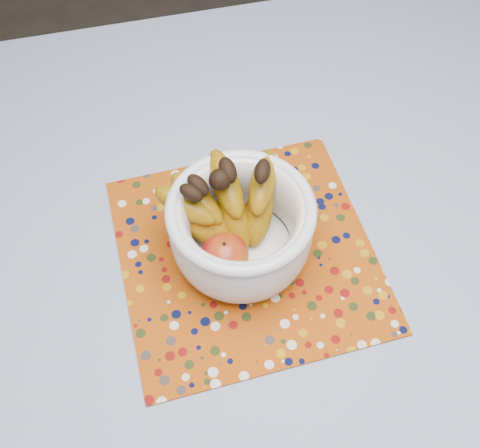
# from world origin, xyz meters

# --- Properties ---
(table) EXTENTS (1.20, 1.20, 0.75)m
(table) POSITION_xyz_m (0.00, 0.00, 0.67)
(table) COLOR brown
(table) RESTS_ON ground
(tablecloth) EXTENTS (1.32, 1.32, 0.01)m
(tablecloth) POSITION_xyz_m (0.00, 0.00, 0.76)
(tablecloth) COLOR slate
(tablecloth) RESTS_ON table
(placemat) EXTENTS (0.39, 0.39, 0.00)m
(placemat) POSITION_xyz_m (-0.03, 0.06, 0.76)
(placemat) COLOR #983D08
(placemat) RESTS_ON tablecloth
(fruit_bowl) EXTENTS (0.25, 0.22, 0.17)m
(fruit_bowl) POSITION_xyz_m (-0.05, 0.07, 0.84)
(fruit_bowl) COLOR silver
(fruit_bowl) RESTS_ON placemat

